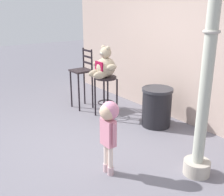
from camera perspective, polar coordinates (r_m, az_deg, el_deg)
ground_plane at (r=4.27m, az=-6.93°, el=-9.96°), size 24.00×24.00×0.00m
building_wall at (r=5.20m, az=14.13°, el=12.51°), size 6.31×0.30×3.07m
bar_stool_with_teddy at (r=5.19m, az=-1.26°, el=2.04°), size 0.39×0.39×0.78m
teddy_bear at (r=5.07m, az=-1.57°, el=6.64°), size 0.56×0.50×0.57m
child_walking at (r=3.33m, az=-0.68°, el=-5.06°), size 0.30×0.24×0.96m
trash_bin at (r=4.90m, az=9.19°, el=-1.82°), size 0.54×0.54×0.69m
lamppost at (r=3.31m, az=18.84°, el=3.52°), size 0.33×0.33×3.05m
bar_chair_empty at (r=5.67m, az=-6.12°, el=4.80°), size 0.38×0.38×1.21m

